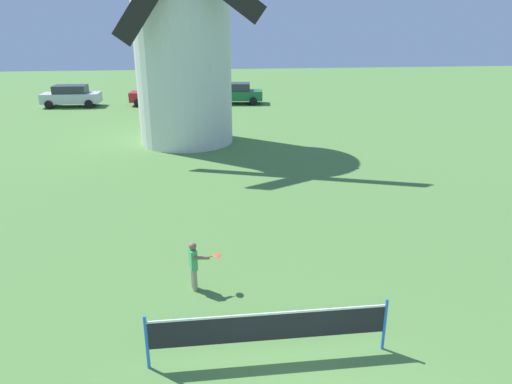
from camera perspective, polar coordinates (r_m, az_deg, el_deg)
name	(u,v)px	position (r m, az deg, el deg)	size (l,w,h in m)	color
windmill	(181,16)	(24.26, -9.12, 20.47)	(7.54, 5.47, 12.47)	silver
tennis_net	(269,327)	(8.86, 1.62, -16.17)	(4.46, 0.06, 1.10)	blue
player_far	(194,263)	(10.98, -7.52, -8.58)	(0.77, 0.40, 1.21)	#9E937F
parked_car_silver	(71,96)	(37.87, -21.62, 10.88)	(4.17, 1.95, 1.56)	silver
parked_car_red	(159,94)	(36.79, -11.76, 11.61)	(4.34, 2.10, 1.56)	red
parked_car_green	(234,93)	(36.71, -2.71, 11.98)	(4.53, 2.29, 1.56)	#1E6638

